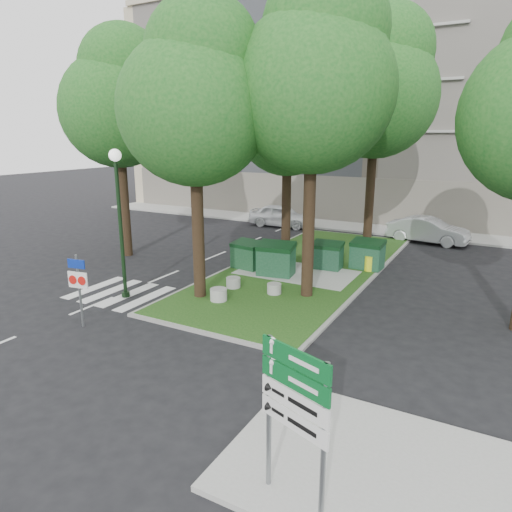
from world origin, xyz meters
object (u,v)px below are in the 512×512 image
Objects in this scene: car_white at (281,216)px; car_silver at (428,230)px; tree_median_near_left at (197,94)px; tree_median_far at (379,84)px; tree_street_left at (119,98)px; tree_median_near_right at (316,73)px; bollard_mid at (219,294)px; street_lamp at (119,207)px; dumpster_b at (276,259)px; directional_sign at (295,404)px; dumpster_c at (327,255)px; tree_median_mid at (290,112)px; dumpster_d at (367,254)px; bollard_right at (274,289)px; litter_bin at (369,263)px; dumpster_a at (247,255)px; traffic_sign_pole at (79,281)px; bollard_left at (233,282)px.

car_white is 0.99× the size of car_silver.
tree_median_far is at bearing 68.72° from tree_median_near_left.
tree_median_near_right is at bearing -8.13° from tree_street_left.
street_lamp is at bearing -162.20° from bollard_mid.
directional_sign reaches higher than dumpster_b.
tree_median_mid is at bearing 157.10° from dumpster_c.
directional_sign is at bearing -75.92° from dumpster_d.
tree_median_near_right is 2.58× the size of car_silver.
tree_median_mid is 7.12× the size of dumpster_c.
tree_street_left is 7.83× the size of dumpster_c.
tree_median_near_left is at bearing -94.40° from tree_median_mid.
tree_street_left reaches higher than bollard_right.
tree_street_left reaches higher than car_silver.
litter_bin is (1.78, 0.53, -0.26)m from dumpster_c.
bollard_right is 0.81× the size of litter_bin.
dumpster_a is at bearing -165.11° from car_white.
tree_median_far reaches higher than litter_bin.
tree_median_near_right is at bearing 21.81° from bollard_right.
litter_bin is at bearing 45.72° from street_lamp.
bollard_right is 7.01m from traffic_sign_pole.
car_silver reaches higher than bollard_right.
traffic_sign_pole is at bearing -120.98° from dumpster_b.
bollard_mid is 0.14× the size of car_silver.
tree_median_near_right is 7.73× the size of dumpster_d.
bollard_right is 0.10× the size of street_lamp.
directional_sign is at bearing -69.26° from tree_median_near_right.
bollard_right is at bearing -70.64° from tree_median_mid.
dumpster_b is (1.24, 3.71, -6.50)m from tree_median_near_left.
car_silver is (2.43, 11.78, -7.25)m from tree_median_near_right.
car_white is at bearing 106.77° from bollard_mid.
bollard_left is at bearing 146.24° from directional_sign.
directional_sign reaches higher than dumpster_d.
tree_median_near_right is at bearing 175.26° from car_silver.
tree_median_near_left reaches higher than car_silver.
dumpster_b reaches higher than bollard_mid.
bollard_left is (-2.99, -0.63, -7.66)m from tree_median_near_right.
tree_median_near_right reaches higher than tree_median_mid.
tree_street_left is at bearing -158.20° from tree_median_mid.
bollard_right is 2.20m from bollard_mid.
traffic_sign_pole is at bearing -117.46° from dumpster_d.
tree_street_left is at bearing 135.39° from car_silver.
tree_street_left is at bearing 161.66° from directional_sign.
tree_median_mid is at bearing 95.92° from dumpster_b.
bollard_right is (-1.44, -8.00, -8.01)m from tree_median_far.
dumpster_c is 0.25× the size of street_lamp.
dumpster_d is 2.72× the size of bollard_right.
tree_median_far is 7.99× the size of dumpster_a.
bollard_mid is 4.83m from street_lamp.
dumpster_a is 3.66m from bollard_right.
directional_sign is 21.40m from car_silver.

